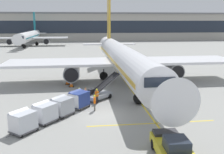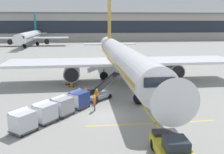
{
  "view_description": "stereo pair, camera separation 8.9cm",
  "coord_description": "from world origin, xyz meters",
  "px_view_note": "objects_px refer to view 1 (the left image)",
  "views": [
    {
      "loc": [
        -1.93,
        -23.89,
        9.19
      ],
      "look_at": [
        1.48,
        4.42,
        2.93
      ],
      "focal_mm": 40.75,
      "sensor_mm": 36.0,
      "label": 1
    },
    {
      "loc": [
        -1.85,
        -23.9,
        9.19
      ],
      "look_at": [
        1.48,
        4.42,
        2.93
      ],
      "focal_mm": 40.75,
      "sensor_mm": 36.0,
      "label": 2
    }
  ],
  "objects_px": {
    "baggage_cart_second": "(62,106)",
    "safety_cone_nose_mark": "(71,84)",
    "parked_airplane": "(122,58)",
    "baggage_cart_lead": "(79,99)",
    "baggage_cart_fourth": "(23,121)",
    "distant_airplane": "(29,37)",
    "baggage_cart_third": "(45,112)",
    "pushback_tug": "(173,148)",
    "ground_crew_by_carts": "(95,102)",
    "ground_crew_by_loader": "(79,94)",
    "ground_crew_marshaller": "(97,95)",
    "belt_loader": "(100,92)",
    "safety_cone_wingtip": "(67,82)",
    "safety_cone_engine_keepout": "(85,90)"
  },
  "relations": [
    {
      "from": "ground_crew_by_carts",
      "to": "baggage_cart_fourth",
      "type": "bearing_deg",
      "value": -143.89
    },
    {
      "from": "ground_crew_by_loader",
      "to": "ground_crew_by_carts",
      "type": "xyz_separation_m",
      "value": [
        1.63,
        -3.01,
        0.0
      ]
    },
    {
      "from": "belt_loader",
      "to": "baggage_cart_third",
      "type": "relative_size",
      "value": 1.83
    },
    {
      "from": "baggage_cart_fourth",
      "to": "ground_crew_by_loader",
      "type": "relative_size",
      "value": 1.5
    },
    {
      "from": "ground_crew_by_carts",
      "to": "belt_loader",
      "type": "bearing_deg",
      "value": 78.17
    },
    {
      "from": "baggage_cart_third",
      "to": "ground_crew_by_loader",
      "type": "distance_m",
      "value": 6.41
    },
    {
      "from": "pushback_tug",
      "to": "safety_cone_nose_mark",
      "type": "xyz_separation_m",
      "value": [
        -7.53,
        20.63,
        -0.44
      ]
    },
    {
      "from": "belt_loader",
      "to": "baggage_cart_second",
      "type": "distance_m",
      "value": 6.53
    },
    {
      "from": "baggage_cart_second",
      "to": "ground_crew_marshaller",
      "type": "bearing_deg",
      "value": 42.14
    },
    {
      "from": "baggage_cart_second",
      "to": "baggage_cart_fourth",
      "type": "height_order",
      "value": "same"
    },
    {
      "from": "belt_loader",
      "to": "baggage_cart_second",
      "type": "height_order",
      "value": "belt_loader"
    },
    {
      "from": "baggage_cart_lead",
      "to": "ground_crew_marshaller",
      "type": "bearing_deg",
      "value": 31.29
    },
    {
      "from": "belt_loader",
      "to": "safety_cone_nose_mark",
      "type": "distance_m",
      "value": 7.3
    },
    {
      "from": "ground_crew_by_loader",
      "to": "safety_cone_wingtip",
      "type": "bearing_deg",
      "value": 101.3
    },
    {
      "from": "ground_crew_marshaller",
      "to": "distant_airplane",
      "type": "height_order",
      "value": "distant_airplane"
    },
    {
      "from": "pushback_tug",
      "to": "ground_crew_by_loader",
      "type": "xyz_separation_m",
      "value": [
        -6.36,
        13.23,
        0.17
      ]
    },
    {
      "from": "ground_crew_by_carts",
      "to": "parked_airplane",
      "type": "bearing_deg",
      "value": 68.99
    },
    {
      "from": "baggage_cart_third",
      "to": "ground_crew_marshaller",
      "type": "distance_m",
      "value": 7.13
    },
    {
      "from": "belt_loader",
      "to": "baggage_cart_lead",
      "type": "xyz_separation_m",
      "value": [
        -2.52,
        -2.97,
        0.16
      ]
    },
    {
      "from": "baggage_cart_lead",
      "to": "pushback_tug",
      "type": "distance_m",
      "value": 13.03
    },
    {
      "from": "ground_crew_by_loader",
      "to": "safety_cone_nose_mark",
      "type": "height_order",
      "value": "ground_crew_by_loader"
    },
    {
      "from": "baggage_cart_third",
      "to": "pushback_tug",
      "type": "distance_m",
      "value": 12.16
    },
    {
      "from": "ground_crew_by_carts",
      "to": "pushback_tug",
      "type": "bearing_deg",
      "value": -65.16
    },
    {
      "from": "ground_crew_by_carts",
      "to": "distant_airplane",
      "type": "bearing_deg",
      "value": 105.58
    },
    {
      "from": "ground_crew_by_carts",
      "to": "distant_airplane",
      "type": "distance_m",
      "value": 78.48
    },
    {
      "from": "parked_airplane",
      "to": "baggage_cart_second",
      "type": "relative_size",
      "value": 17.4
    },
    {
      "from": "baggage_cart_lead",
      "to": "safety_cone_engine_keepout",
      "type": "bearing_deg",
      "value": 82.78
    },
    {
      "from": "baggage_cart_second",
      "to": "safety_cone_nose_mark",
      "type": "bearing_deg",
      "value": 87.55
    },
    {
      "from": "parked_airplane",
      "to": "safety_cone_engine_keepout",
      "type": "bearing_deg",
      "value": -136.46
    },
    {
      "from": "parked_airplane",
      "to": "safety_cone_wingtip",
      "type": "xyz_separation_m",
      "value": [
        -8.46,
        -1.15,
        -3.22
      ]
    },
    {
      "from": "pushback_tug",
      "to": "ground_crew_by_loader",
      "type": "distance_m",
      "value": 14.68
    },
    {
      "from": "baggage_cart_fourth",
      "to": "distant_airplane",
      "type": "height_order",
      "value": "distant_airplane"
    },
    {
      "from": "ground_crew_marshaller",
      "to": "pushback_tug",
      "type": "bearing_deg",
      "value": -70.93
    },
    {
      "from": "ground_crew_marshaller",
      "to": "safety_cone_nose_mark",
      "type": "distance_m",
      "value": 8.66
    },
    {
      "from": "parked_airplane",
      "to": "baggage_cart_third",
      "type": "relative_size",
      "value": 17.4
    },
    {
      "from": "parked_airplane",
      "to": "baggage_cart_lead",
      "type": "relative_size",
      "value": 17.4
    },
    {
      "from": "pushback_tug",
      "to": "ground_crew_by_carts",
      "type": "xyz_separation_m",
      "value": [
        -4.73,
        10.22,
        0.17
      ]
    },
    {
      "from": "ground_crew_by_carts",
      "to": "safety_cone_engine_keepout",
      "type": "bearing_deg",
      "value": 96.4
    },
    {
      "from": "ground_crew_by_loader",
      "to": "baggage_cart_second",
      "type": "bearing_deg",
      "value": -112.71
    },
    {
      "from": "parked_airplane",
      "to": "baggage_cart_fourth",
      "type": "distance_m",
      "value": 21.17
    },
    {
      "from": "baggage_cart_fourth",
      "to": "distant_airplane",
      "type": "distance_m",
      "value": 81.53
    },
    {
      "from": "baggage_cart_fourth",
      "to": "distant_airplane",
      "type": "bearing_deg",
      "value": 100.45
    },
    {
      "from": "safety_cone_wingtip",
      "to": "safety_cone_engine_keepout",
      "type": "bearing_deg",
      "value": -59.89
    },
    {
      "from": "baggage_cart_second",
      "to": "safety_cone_engine_keepout",
      "type": "xyz_separation_m",
      "value": [
        2.44,
        8.46,
        -0.7
      ]
    },
    {
      "from": "baggage_cart_lead",
      "to": "ground_crew_marshaller",
      "type": "height_order",
      "value": "baggage_cart_lead"
    },
    {
      "from": "baggage_cart_fourth",
      "to": "pushback_tug",
      "type": "bearing_deg",
      "value": -27.1
    },
    {
      "from": "ground_crew_by_carts",
      "to": "safety_cone_nose_mark",
      "type": "relative_size",
      "value": 2.23
    },
    {
      "from": "ground_crew_by_loader",
      "to": "ground_crew_marshaller",
      "type": "xyz_separation_m",
      "value": [
        2.01,
        -0.63,
        0.0
      ]
    },
    {
      "from": "parked_airplane",
      "to": "baggage_cart_fourth",
      "type": "bearing_deg",
      "value": -122.6
    },
    {
      "from": "pushback_tug",
      "to": "belt_loader",
      "type": "bearing_deg",
      "value": 105.1
    }
  ]
}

